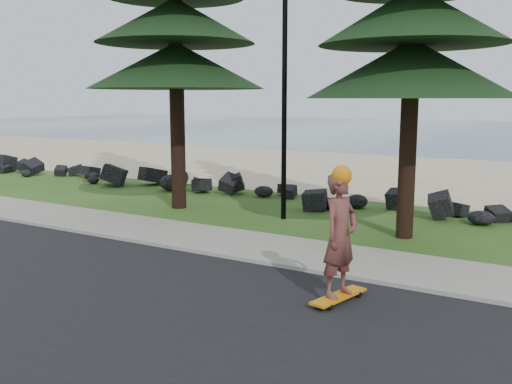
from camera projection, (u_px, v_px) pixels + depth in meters
ground at (218, 243)px, 13.08m from camera, size 160.00×160.00×0.00m
road at (60, 302)px, 9.27m from camera, size 160.00×7.00×0.02m
kerb at (194, 250)px, 12.31m from camera, size 160.00×0.20×0.10m
sidewalk at (222, 240)px, 13.24m from camera, size 160.00×2.00×0.08m
beach_sand at (403, 173)px, 25.36m from camera, size 160.00×15.00×0.01m
ocean at (512, 132)px, 56.26m from camera, size 160.00×58.00×0.01m
seawall_boulders at (320, 205)px, 17.82m from camera, size 60.00×2.40×1.10m
lamp_post at (285, 66)px, 15.12m from camera, size 0.25×0.14×8.14m
skateboarder at (340, 236)px, 9.09m from camera, size 0.63×1.24×2.23m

